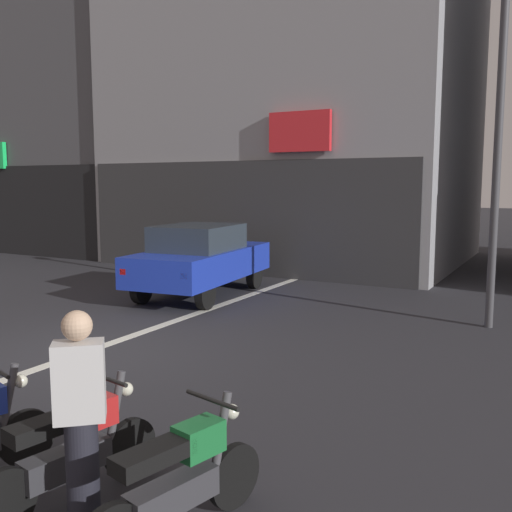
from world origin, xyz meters
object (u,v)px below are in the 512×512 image
street_lamp (500,112)px  motorcycle_red_row_right_mid (73,449)px  car_blue_crossing_near (201,258)px  person_by_motorcycles (81,420)px  motorcycle_green_row_rightmost (179,479)px

street_lamp → motorcycle_red_row_right_mid: (-2.24, -7.71, -3.33)m
motorcycle_red_row_right_mid → car_blue_crossing_near: bearing=117.3°
car_blue_crossing_near → person_by_motorcycles: size_ratio=2.55×
street_lamp → person_by_motorcycles: street_lamp is taller
car_blue_crossing_near → person_by_motorcycles: (4.29, -7.91, -0.03)m
motorcycle_red_row_right_mid → person_by_motorcycles: person_by_motorcycles is taller
car_blue_crossing_near → person_by_motorcycles: person_by_motorcycles is taller
motorcycle_green_row_rightmost → motorcycle_red_row_right_mid: bearing=-179.0°
motorcycle_red_row_right_mid → motorcycle_green_row_rightmost: (1.03, 0.02, 0.00)m
motorcycle_green_row_rightmost → person_by_motorcycles: 0.83m
motorcycle_red_row_right_mid → person_by_motorcycles: bearing=-34.4°
motorcycle_green_row_rightmost → person_by_motorcycles: person_by_motorcycles is taller
motorcycle_red_row_right_mid → motorcycle_green_row_rightmost: same height
street_lamp → person_by_motorcycles: (-1.89, -7.95, -2.94)m
car_blue_crossing_near → motorcycle_red_row_right_mid: size_ratio=2.58×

